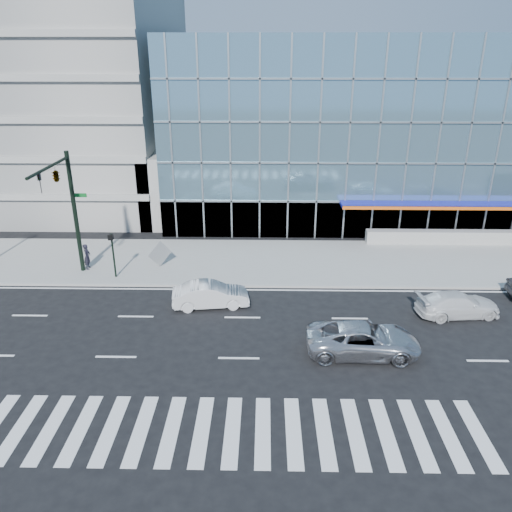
{
  "coord_description": "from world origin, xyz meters",
  "views": [
    {
      "loc": [
        1.22,
        -24.47,
        13.79
      ],
      "look_at": [
        0.71,
        3.0,
        2.5
      ],
      "focal_mm": 35.0,
      "sensor_mm": 36.0,
      "label": 1
    }
  ],
  "objects_px": {
    "ped_signal_post": "(112,249)",
    "white_sedan": "(211,295)",
    "traffic_signal": "(62,188)",
    "silver_suv": "(363,340)",
    "pedestrian": "(87,256)",
    "tilted_panel": "(160,254)",
    "white_suv": "(458,304)"
  },
  "relations": [
    {
      "from": "white_suv",
      "to": "pedestrian",
      "type": "relative_size",
      "value": 2.66
    },
    {
      "from": "ped_signal_post",
      "to": "white_suv",
      "type": "relative_size",
      "value": 0.64
    },
    {
      "from": "silver_suv",
      "to": "tilted_panel",
      "type": "distance_m",
      "value": 15.73
    },
    {
      "from": "traffic_signal",
      "to": "white_sedan",
      "type": "height_order",
      "value": "traffic_signal"
    },
    {
      "from": "silver_suv",
      "to": "white_suv",
      "type": "relative_size",
      "value": 1.19
    },
    {
      "from": "traffic_signal",
      "to": "silver_suv",
      "type": "xyz_separation_m",
      "value": [
        17.06,
        -8.01,
        -5.39
      ]
    },
    {
      "from": "ped_signal_post",
      "to": "white_sedan",
      "type": "xyz_separation_m",
      "value": [
        6.61,
        -3.61,
        -1.42
      ]
    },
    {
      "from": "ped_signal_post",
      "to": "pedestrian",
      "type": "xyz_separation_m",
      "value": [
        -2.21,
        1.34,
        -1.12
      ]
    },
    {
      "from": "ped_signal_post",
      "to": "white_suv",
      "type": "height_order",
      "value": "ped_signal_post"
    },
    {
      "from": "ped_signal_post",
      "to": "tilted_panel",
      "type": "distance_m",
      "value": 3.35
    },
    {
      "from": "pedestrian",
      "to": "tilted_panel",
      "type": "xyz_separation_m",
      "value": [
        4.81,
        0.48,
        0.04
      ]
    },
    {
      "from": "white_suv",
      "to": "pedestrian",
      "type": "height_order",
      "value": "pedestrian"
    },
    {
      "from": "ped_signal_post",
      "to": "traffic_signal",
      "type": "bearing_deg",
      "value": -171.48
    },
    {
      "from": "tilted_panel",
      "to": "silver_suv",
      "type": "bearing_deg",
      "value": -83.93
    },
    {
      "from": "ped_signal_post",
      "to": "white_suv",
      "type": "distance_m",
      "value": 21.09
    },
    {
      "from": "silver_suv",
      "to": "white_sedan",
      "type": "distance_m",
      "value": 9.28
    },
    {
      "from": "silver_suv",
      "to": "pedestrian",
      "type": "bearing_deg",
      "value": 60.89
    },
    {
      "from": "pedestrian",
      "to": "white_sedan",
      "type": "bearing_deg",
      "value": -120.79
    },
    {
      "from": "white_sedan",
      "to": "pedestrian",
      "type": "height_order",
      "value": "pedestrian"
    },
    {
      "from": "white_sedan",
      "to": "white_suv",
      "type": "bearing_deg",
      "value": -101.27
    },
    {
      "from": "ped_signal_post",
      "to": "white_suv",
      "type": "bearing_deg",
      "value": -12.17
    },
    {
      "from": "silver_suv",
      "to": "ped_signal_post",
      "type": "bearing_deg",
      "value": 61.06
    },
    {
      "from": "ped_signal_post",
      "to": "white_sedan",
      "type": "relative_size",
      "value": 0.68
    },
    {
      "from": "traffic_signal",
      "to": "white_sedan",
      "type": "xyz_separation_m",
      "value": [
        9.1,
        -3.23,
        -5.44
      ]
    },
    {
      "from": "silver_suv",
      "to": "traffic_signal",
      "type": "bearing_deg",
      "value": 65.84
    },
    {
      "from": "pedestrian",
      "to": "traffic_signal",
      "type": "bearing_deg",
      "value": 169.12
    },
    {
      "from": "white_sedan",
      "to": "tilted_panel",
      "type": "relative_size",
      "value": 3.39
    },
    {
      "from": "traffic_signal",
      "to": "tilted_panel",
      "type": "xyz_separation_m",
      "value": [
        5.09,
        2.2,
        -5.1
      ]
    },
    {
      "from": "traffic_signal",
      "to": "tilted_panel",
      "type": "height_order",
      "value": "traffic_signal"
    },
    {
      "from": "white_sedan",
      "to": "tilted_panel",
      "type": "xyz_separation_m",
      "value": [
        -4.01,
        5.43,
        0.34
      ]
    },
    {
      "from": "silver_suv",
      "to": "white_suv",
      "type": "xyz_separation_m",
      "value": [
        6.0,
        3.95,
        -0.09
      ]
    },
    {
      "from": "ped_signal_post",
      "to": "white_suv",
      "type": "xyz_separation_m",
      "value": [
        20.56,
        -4.44,
        -1.47
      ]
    }
  ]
}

